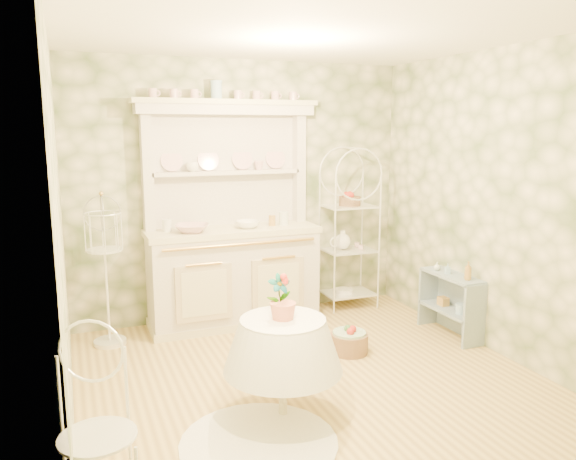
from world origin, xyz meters
name	(u,v)px	position (x,y,z in m)	size (l,w,h in m)	color
floor	(311,379)	(0.00, 0.00, 0.00)	(3.60, 3.60, 0.00)	tan
ceiling	(313,32)	(0.00, 0.00, 2.70)	(3.60, 3.60, 0.00)	white
wall_left	(60,231)	(-1.80, 0.00, 1.35)	(3.60, 3.60, 0.00)	beige
wall_right	(497,204)	(1.80, 0.00, 1.35)	(3.60, 3.60, 0.00)	beige
wall_back	(243,191)	(0.00, 1.80, 1.35)	(3.60, 3.60, 0.00)	beige
wall_front	(467,270)	(0.00, -1.80, 1.35)	(3.60, 3.60, 0.00)	beige
kitchen_dresser	(232,215)	(-0.20, 1.52, 1.15)	(1.87, 0.61, 2.29)	silver
bakers_rack	(349,233)	(1.17, 1.60, 0.85)	(0.53, 0.38, 1.70)	white
side_shelf	(451,304)	(1.68, 0.41, 0.32)	(0.27, 0.74, 0.63)	#889EAE
round_table	(283,362)	(-0.41, -0.44, 0.39)	(0.72, 0.72, 0.79)	white
cafe_chair	(97,433)	(-1.68, -1.07, 0.47)	(0.43, 0.43, 0.95)	white
birdcage_stand	(106,274)	(-1.46, 1.40, 0.68)	(0.32, 0.32, 1.37)	white
floor_basket	(349,341)	(0.55, 0.38, 0.11)	(0.35, 0.35, 0.23)	#896748
lace_rug	(259,442)	(-0.69, -0.72, 0.00)	(1.03, 1.03, 0.01)	white
bowl_floral	(192,232)	(-0.63, 1.44, 1.02)	(0.33, 0.33, 0.08)	white
bowl_white	(248,227)	(-0.06, 1.46, 1.02)	(0.24, 0.24, 0.08)	white
cup_left	(192,169)	(-0.56, 1.67, 1.61)	(0.12, 0.12, 0.10)	white
cup_right	(259,167)	(0.14, 1.68, 1.61)	(0.10, 0.10, 0.09)	white
potted_geranium	(280,299)	(-0.43, -0.41, 0.85)	(0.16, 0.11, 0.31)	#3F7238
bottle_amber	(468,273)	(1.68, 0.19, 0.68)	(0.07, 0.07, 0.18)	#AE833A
bottle_blue	(448,270)	(1.64, 0.44, 0.65)	(0.05, 0.05, 0.10)	#9AC3E0
bottle_glass	(437,267)	(1.63, 0.60, 0.65)	(0.06, 0.06, 0.08)	silver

